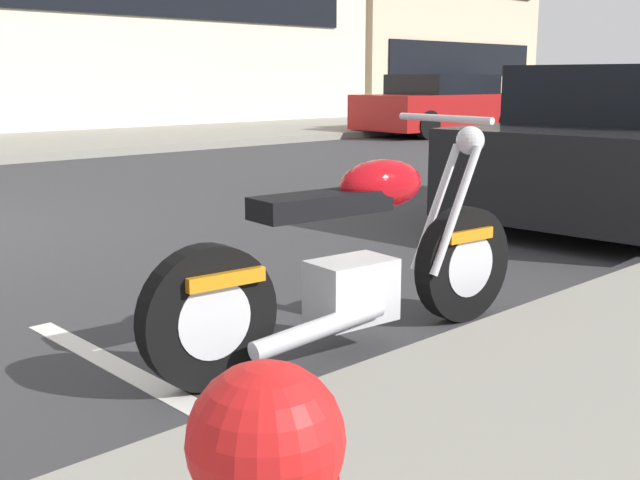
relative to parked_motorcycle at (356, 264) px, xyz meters
The scene contains 4 objects.
sidewalk_far_curb 16.19m from the parked_motorcycle, 47.03° to the left, with size 120.00×5.00×0.14m, color gray.
parking_stall_stripe 1.10m from the parked_motorcycle, 163.08° to the left, with size 0.12×2.20×0.01m, color silver.
parked_motorcycle is the anchor object (origin of this frame).
car_opposite_curb 14.78m from the parked_motorcycle, 36.59° to the left, with size 4.17×2.08×1.37m.
Camera 1 is at (-1.61, -7.01, 1.29)m, focal length 43.51 mm.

